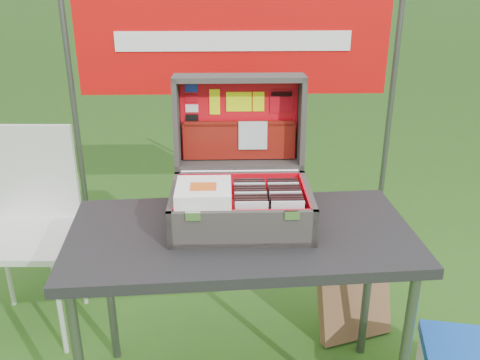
{
  "coord_description": "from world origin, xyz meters",
  "views": [
    {
      "loc": [
        -0.04,
        -1.69,
        1.71
      ],
      "look_at": [
        0.01,
        0.1,
        0.95
      ],
      "focal_mm": 40.0,
      "sensor_mm": 36.0,
      "label": 1
    }
  ],
  "objects_px": {
    "suitcase": "(241,156)",
    "chair": "(23,240)",
    "cardboard_box": "(354,301)",
    "table": "(241,319)"
  },
  "relations": [
    {
      "from": "suitcase",
      "to": "chair",
      "type": "bearing_deg",
      "value": 160.03
    },
    {
      "from": "chair",
      "to": "cardboard_box",
      "type": "height_order",
      "value": "chair"
    },
    {
      "from": "cardboard_box",
      "to": "table",
      "type": "bearing_deg",
      "value": -162.53
    },
    {
      "from": "table",
      "to": "chair",
      "type": "height_order",
      "value": "chair"
    },
    {
      "from": "suitcase",
      "to": "table",
      "type": "bearing_deg",
      "value": -90.75
    },
    {
      "from": "table",
      "to": "suitcase",
      "type": "relative_size",
      "value": 2.38
    },
    {
      "from": "chair",
      "to": "cardboard_box",
      "type": "xyz_separation_m",
      "value": [
        1.54,
        -0.09,
        -0.3
      ]
    },
    {
      "from": "table",
      "to": "cardboard_box",
      "type": "relative_size",
      "value": 3.35
    },
    {
      "from": "suitcase",
      "to": "cardboard_box",
      "type": "relative_size",
      "value": 1.41
    },
    {
      "from": "chair",
      "to": "table",
      "type": "bearing_deg",
      "value": -23.56
    }
  ]
}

